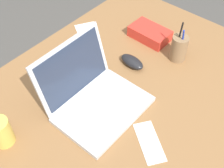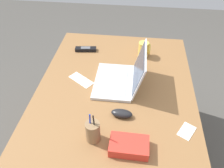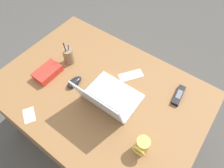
% 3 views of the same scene
% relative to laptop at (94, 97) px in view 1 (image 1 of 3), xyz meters
% --- Properties ---
extents(desk, '(1.35, 0.95, 0.72)m').
position_rel_laptop_xyz_m(desk, '(0.10, -0.03, -0.40)').
color(desk, olive).
rests_on(desk, ground).
extents(laptop, '(0.33, 0.30, 0.23)m').
position_rel_laptop_xyz_m(laptop, '(0.00, 0.00, 0.00)').
color(laptop, silver).
rests_on(laptop, desk).
extents(computer_mouse, '(0.07, 0.12, 0.04)m').
position_rel_laptop_xyz_m(computer_mouse, '(0.26, 0.02, -0.03)').
color(computer_mouse, black).
rests_on(computer_mouse, desk).
extents(coffee_mug_white, '(0.08, 0.08, 0.11)m').
position_rel_laptop_xyz_m(coffee_mug_white, '(-0.32, 0.13, 0.01)').
color(coffee_mug_white, '#E0BC4C').
rests_on(coffee_mug_white, desk).
extents(pen_holder, '(0.07, 0.07, 0.18)m').
position_rel_laptop_xyz_m(pen_holder, '(0.43, -0.10, 0.01)').
color(pen_holder, olive).
rests_on(pen_holder, desk).
extents(snack_bag, '(0.12, 0.18, 0.05)m').
position_rel_laptop_xyz_m(snack_bag, '(0.46, 0.07, -0.02)').
color(snack_bag, red).
rests_on(snack_bag, desk).
extents(paper_note_near_laptop, '(0.15, 0.18, 0.00)m').
position_rel_laptop_xyz_m(paper_note_near_laptop, '(0.00, -0.26, -0.05)').
color(paper_note_near_laptop, white).
rests_on(paper_note_near_laptop, desk).
extents(paper_note_left, '(0.12, 0.11, 0.00)m').
position_rel_laptop_xyz_m(paper_note_left, '(0.33, 0.36, -0.05)').
color(paper_note_left, white).
rests_on(paper_note_left, desk).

